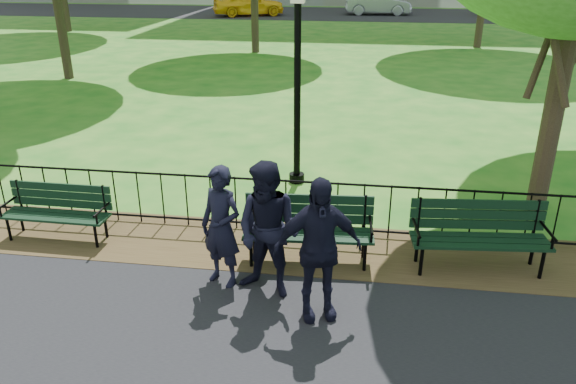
# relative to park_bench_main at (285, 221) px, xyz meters

# --- Properties ---
(ground) EXTENTS (120.00, 120.00, 0.00)m
(ground) POSITION_rel_park_bench_main_xyz_m (-0.32, -1.09, -0.65)
(ground) COLOR #1D631A
(dirt_strip) EXTENTS (60.00, 1.60, 0.01)m
(dirt_strip) POSITION_rel_park_bench_main_xyz_m (-0.32, 0.41, -0.64)
(dirt_strip) COLOR #342815
(dirt_strip) RESTS_ON ground
(far_street) EXTENTS (70.00, 9.00, 0.01)m
(far_street) POSITION_rel_park_bench_main_xyz_m (-0.32, 33.91, -0.65)
(far_street) COLOR black
(far_street) RESTS_ON ground
(iron_fence) EXTENTS (24.06, 0.06, 1.00)m
(iron_fence) POSITION_rel_park_bench_main_xyz_m (-0.32, 0.91, -0.15)
(iron_fence) COLOR black
(iron_fence) RESTS_ON ground
(park_bench_main) EXTENTS (1.86, 0.69, 1.03)m
(park_bench_main) POSITION_rel_park_bench_main_xyz_m (0.00, 0.00, 0.00)
(park_bench_main) COLOR black
(park_bench_main) RESTS_ON ground
(park_bench_left_a) EXTENTS (1.64, 0.53, 0.92)m
(park_bench_left_a) POSITION_rel_park_bench_main_xyz_m (-3.55, 0.25, -0.12)
(park_bench_left_a) COLOR black
(park_bench_left_a) RESTS_ON ground
(park_bench_right_a) EXTENTS (1.90, 0.74, 1.05)m
(park_bench_right_a) POSITION_rel_park_bench_main_xyz_m (2.67, 0.24, -0.05)
(park_bench_right_a) COLOR black
(park_bench_right_a) RESTS_ON ground
(lamppost) EXTENTS (0.33, 0.33, 3.72)m
(lamppost) POSITION_rel_park_bench_main_xyz_m (-0.22, 3.02, 1.37)
(lamppost) COLOR black
(lamppost) RESTS_ON ground
(person_left) EXTENTS (0.71, 0.60, 1.65)m
(person_left) POSITION_rel_park_bench_main_xyz_m (-0.73, -0.65, 0.18)
(person_left) COLOR black
(person_left) RESTS_ON asphalt_path
(person_mid) EXTENTS (0.97, 0.71, 1.79)m
(person_mid) POSITION_rel_park_bench_main_xyz_m (-0.08, -0.82, 0.25)
(person_mid) COLOR black
(person_mid) RESTS_ON asphalt_path
(person_right) EXTENTS (1.14, 0.74, 1.80)m
(person_right) POSITION_rel_park_bench_main_xyz_m (0.57, -1.21, 0.26)
(person_right) COLOR black
(person_right) RESTS_ON asphalt_path
(taxi) EXTENTS (5.06, 3.56, 1.60)m
(taxi) POSITION_rel_park_bench_main_xyz_m (-7.16, 31.64, 0.16)
(taxi) COLOR yellow
(taxi) RESTS_ON far_street
(sedan_silver) EXTENTS (4.54, 1.92, 1.46)m
(sedan_silver) POSITION_rel_park_bench_main_xyz_m (1.41, 33.55, 0.09)
(sedan_silver) COLOR #979A9E
(sedan_silver) RESTS_ON far_street
(sedan_dark) EXTENTS (4.80, 1.99, 1.39)m
(sedan_dark) POSITION_rel_park_bench_main_xyz_m (10.62, 33.93, 0.05)
(sedan_dark) COLOR black
(sedan_dark) RESTS_ON far_street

